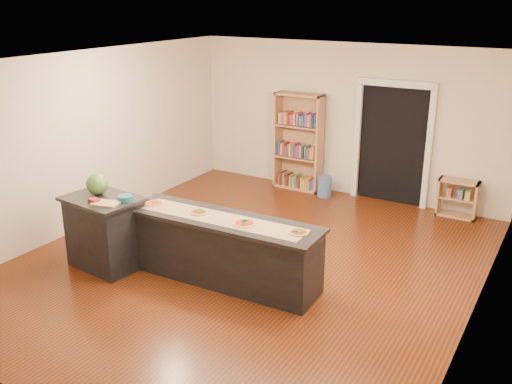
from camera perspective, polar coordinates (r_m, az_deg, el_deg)
The scene contains 16 objects.
room at distance 7.63m, azimuth -0.76°, elevation 2.41°, with size 6.00×7.00×2.80m.
doorway at distance 10.42m, azimuth 13.52°, elevation 5.35°, with size 1.40×0.09×2.21m.
kitchen_island at distance 7.51m, azimuth -3.38°, elevation -5.73°, with size 2.69×0.73×0.89m.
side_counter at distance 8.13m, azimuth -14.84°, elevation -3.87°, with size 1.02×0.75×1.01m.
bookshelf at distance 10.94m, azimuth 4.26°, elevation 5.01°, with size 0.93×0.33×1.85m, color tan.
low_shelf at distance 10.24m, azimuth 19.50°, elevation -0.60°, with size 0.65×0.28×0.65m, color tan.
waste_bin at distance 10.74m, azimuth 6.88°, elevation 0.56°, with size 0.26×0.26×0.39m, color #4967A3.
kraft_paper at distance 7.31m, azimuth -3.55°, elevation -2.66°, with size 2.33×0.42×0.00m, color #9D7651.
watermelon at distance 8.04m, azimuth -15.60°, elevation 0.76°, with size 0.30×0.30×0.30m, color #144214.
cutting_board at distance 7.69m, azimuth -14.81°, elevation -1.10°, with size 0.35×0.23×0.02m, color tan.
package_red at distance 7.79m, azimuth -15.87°, elevation -0.83°, with size 0.14×0.10×0.05m, color maroon.
package_teal at distance 7.74m, azimuth -12.95°, elevation -0.61°, with size 0.20×0.20×0.07m, color #195966.
pizza_a at distance 7.91m, azimuth -10.06°, elevation -1.09°, with size 0.26×0.26×0.02m.
pizza_b at distance 7.51m, azimuth -5.77°, elevation -2.02°, with size 0.26×0.26×0.02m.
pizza_c at distance 7.12m, azimuth -1.19°, elevation -3.15°, with size 0.27×0.27×0.02m.
pizza_d at distance 6.87m, azimuth 4.29°, elevation -4.04°, with size 0.27×0.27×0.02m.
Camera 1 is at (3.78, -6.25, 3.62)m, focal length 40.00 mm.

